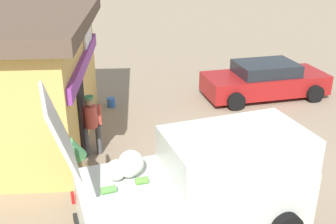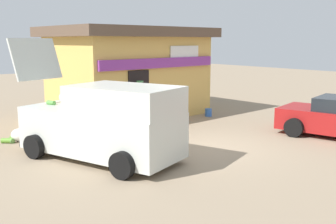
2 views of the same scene
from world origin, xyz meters
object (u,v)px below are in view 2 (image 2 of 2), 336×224
at_px(customer_bending, 99,108).
at_px(unloaded_banana_pile, 19,136).
at_px(delivery_van, 105,122).
at_px(vendor_standing, 140,101).
at_px(paint_bucket, 208,112).
at_px(storefront_bar, 130,71).

distance_m(customer_bending, unloaded_banana_pile, 2.59).
bearing_deg(delivery_van, vendor_standing, 42.27).
relative_size(vendor_standing, paint_bucket, 5.26).
bearing_deg(paint_bucket, vendor_standing, 179.35).
distance_m(vendor_standing, paint_bucket, 3.41).
height_order(delivery_van, vendor_standing, delivery_van).
bearing_deg(customer_bending, unloaded_banana_pile, 168.01).
relative_size(delivery_van, customer_bending, 3.47).
xyz_separation_m(storefront_bar, paint_bucket, (2.33, -2.22, -1.67)).
xyz_separation_m(storefront_bar, customer_bending, (-2.60, -2.10, -0.98)).
relative_size(vendor_standing, customer_bending, 1.16).
relative_size(storefront_bar, delivery_van, 1.33).
height_order(customer_bending, unloaded_banana_pile, customer_bending).
xyz_separation_m(delivery_van, paint_bucket, (6.21, 2.59, -0.82)).
bearing_deg(vendor_standing, unloaded_banana_pile, 171.60).
bearing_deg(vendor_standing, delivery_van, -137.73).
bearing_deg(delivery_van, unloaded_banana_pile, 109.79).
xyz_separation_m(delivery_van, unloaded_banana_pile, (-1.16, 3.23, -0.80)).
relative_size(storefront_bar, customer_bending, 4.61).
distance_m(delivery_van, unloaded_banana_pile, 3.53).
distance_m(storefront_bar, unloaded_banana_pile, 5.54).
bearing_deg(vendor_standing, paint_bucket, -0.65).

